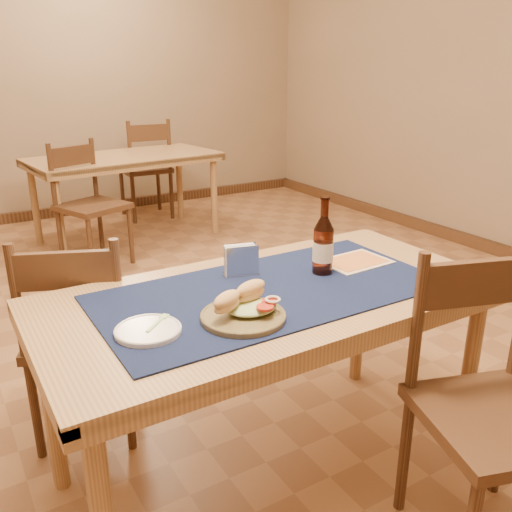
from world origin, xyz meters
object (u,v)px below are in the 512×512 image
sandwich_plate (244,310)px  beer_bottle (323,245)px  napkin_holder (241,261)px  chair_main_far (81,333)px  back_table (125,165)px  main_table (271,313)px  chair_main_near (491,404)px

sandwich_plate → beer_bottle: size_ratio=0.91×
napkin_holder → chair_main_far: bearing=141.8°
back_table → sandwich_plate: 3.39m
back_table → beer_bottle: (-0.27, -3.13, 0.20)m
main_table → chair_main_far: (-0.53, 0.58, -0.20)m
back_table → beer_bottle: bearing=-94.9°
beer_bottle → napkin_holder: beer_bottle is taller
sandwich_plate → beer_bottle: beer_bottle is taller
chair_main_far → beer_bottle: 1.04m
sandwich_plate → chair_main_far: bearing=115.3°
beer_bottle → napkin_holder: (-0.27, 0.14, -0.05)m
chair_main_far → napkin_holder: size_ratio=6.55×
chair_main_near → napkin_holder: bearing=118.8°
chair_main_near → sandwich_plate: chair_main_near is taller
main_table → back_table: (0.52, 3.17, 0.00)m
main_table → beer_bottle: size_ratio=5.48×
main_table → back_table: size_ratio=0.96×
main_table → chair_main_near: chair_main_near is taller
chair_main_near → beer_bottle: size_ratio=3.30×
main_table → napkin_holder: bearing=95.2°
napkin_holder → chair_main_near: bearing=-61.2°
chair_main_near → napkin_holder: chair_main_near is taller
back_table → chair_main_near: 3.79m
back_table → chair_main_far: chair_main_far is taller
chair_main_far → beer_bottle: beer_bottle is taller
back_table → beer_bottle: size_ratio=5.70×
back_table → beer_bottle: beer_bottle is taller
main_table → beer_bottle: bearing=8.5°
back_table → chair_main_near: bearing=-91.6°
main_table → napkin_holder: (-0.02, 0.18, 0.14)m
chair_main_far → beer_bottle: size_ratio=3.11×
back_table → sandwich_plate: size_ratio=6.25×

